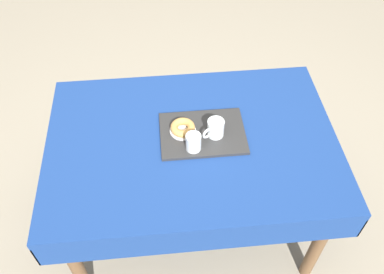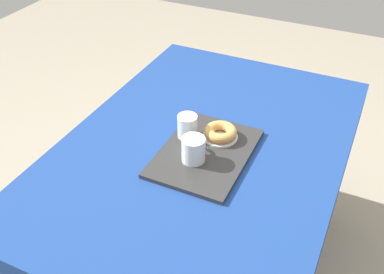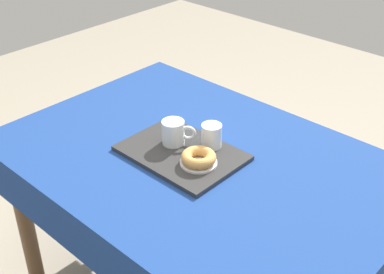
{
  "view_description": "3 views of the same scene",
  "coord_description": "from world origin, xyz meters",
  "px_view_note": "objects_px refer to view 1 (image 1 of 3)",
  "views": [
    {
      "loc": [
        -0.12,
        -1.23,
        2.18
      ],
      "look_at": [
        -0.0,
        -0.03,
        0.79
      ],
      "focal_mm": 38.23,
      "sensor_mm": 36.0,
      "label": 1
    },
    {
      "loc": [
        1.13,
        0.48,
        1.68
      ],
      "look_at": [
        0.01,
        -0.04,
        0.76
      ],
      "focal_mm": 41.56,
      "sensor_mm": 36.0,
      "label": 2
    },
    {
      "loc": [
        -0.97,
        1.07,
        1.71
      ],
      "look_at": [
        0.06,
        -0.03,
        0.78
      ],
      "focal_mm": 48.33,
      "sensor_mm": 36.0,
      "label": 3
    }
  ],
  "objects_px": {
    "dining_table": "(192,152)",
    "donut_plate_left": "(183,130)",
    "water_glass_near": "(194,143)",
    "tea_mug_left": "(215,129)",
    "serving_tray": "(203,133)",
    "sugar_donut_left": "(183,127)"
  },
  "relations": [
    {
      "from": "dining_table",
      "to": "serving_tray",
      "type": "xyz_separation_m",
      "value": [
        0.05,
        0.03,
        0.1
      ]
    },
    {
      "from": "water_glass_near",
      "to": "dining_table",
      "type": "bearing_deg",
      "value": 90.46
    },
    {
      "from": "dining_table",
      "to": "donut_plate_left",
      "type": "relative_size",
      "value": 11.03
    },
    {
      "from": "serving_tray",
      "to": "sugar_donut_left",
      "type": "distance_m",
      "value": 0.1
    },
    {
      "from": "serving_tray",
      "to": "water_glass_near",
      "type": "height_order",
      "value": "water_glass_near"
    },
    {
      "from": "tea_mug_left",
      "to": "sugar_donut_left",
      "type": "height_order",
      "value": "tea_mug_left"
    },
    {
      "from": "tea_mug_left",
      "to": "water_glass_near",
      "type": "relative_size",
      "value": 1.29
    },
    {
      "from": "serving_tray",
      "to": "sugar_donut_left",
      "type": "height_order",
      "value": "sugar_donut_left"
    },
    {
      "from": "serving_tray",
      "to": "sugar_donut_left",
      "type": "bearing_deg",
      "value": 169.82
    },
    {
      "from": "serving_tray",
      "to": "tea_mug_left",
      "type": "distance_m",
      "value": 0.08
    },
    {
      "from": "donut_plate_left",
      "to": "sugar_donut_left",
      "type": "xyz_separation_m",
      "value": [
        0.0,
        -0.0,
        0.02
      ]
    },
    {
      "from": "tea_mug_left",
      "to": "water_glass_near",
      "type": "xyz_separation_m",
      "value": [
        -0.11,
        -0.07,
        -0.0
      ]
    },
    {
      "from": "water_glass_near",
      "to": "sugar_donut_left",
      "type": "height_order",
      "value": "water_glass_near"
    },
    {
      "from": "serving_tray",
      "to": "sugar_donut_left",
      "type": "relative_size",
      "value": 3.45
    },
    {
      "from": "donut_plate_left",
      "to": "serving_tray",
      "type": "bearing_deg",
      "value": -10.18
    },
    {
      "from": "tea_mug_left",
      "to": "donut_plate_left",
      "type": "height_order",
      "value": "tea_mug_left"
    },
    {
      "from": "serving_tray",
      "to": "tea_mug_left",
      "type": "height_order",
      "value": "tea_mug_left"
    },
    {
      "from": "water_glass_near",
      "to": "tea_mug_left",
      "type": "bearing_deg",
      "value": 34.03
    },
    {
      "from": "serving_tray",
      "to": "water_glass_near",
      "type": "distance_m",
      "value": 0.11
    },
    {
      "from": "water_glass_near",
      "to": "serving_tray",
      "type": "bearing_deg",
      "value": 60.48
    },
    {
      "from": "serving_tray",
      "to": "water_glass_near",
      "type": "bearing_deg",
      "value": -119.52
    },
    {
      "from": "water_glass_near",
      "to": "sugar_donut_left",
      "type": "relative_size",
      "value": 0.72
    }
  ]
}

